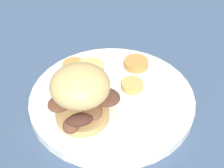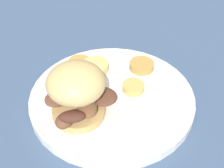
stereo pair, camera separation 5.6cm
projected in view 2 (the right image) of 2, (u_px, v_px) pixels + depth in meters
ground_plane at (112, 102)px, 0.59m from camera, size 4.00×4.00×0.00m
dinner_plate at (112, 98)px, 0.58m from camera, size 0.31×0.31×0.02m
sandwich at (77, 91)px, 0.50m from camera, size 0.14×0.11×0.10m
potato_round_0 at (133, 87)px, 0.59m from camera, size 0.04×0.04×0.01m
potato_round_1 at (79, 63)px, 0.64m from camera, size 0.05×0.05×0.01m
potato_round_2 at (95, 66)px, 0.63m from camera, size 0.05×0.05×0.01m
potato_round_3 at (142, 65)px, 0.63m from camera, size 0.05×0.05×0.01m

